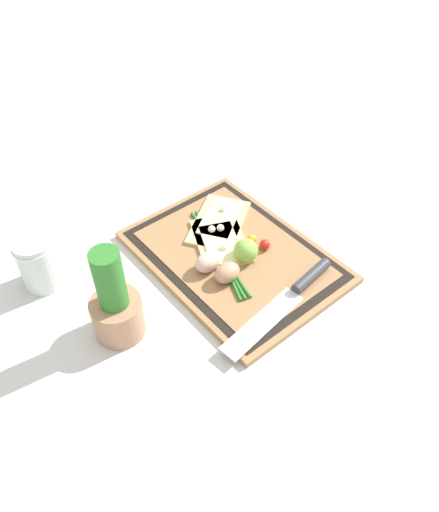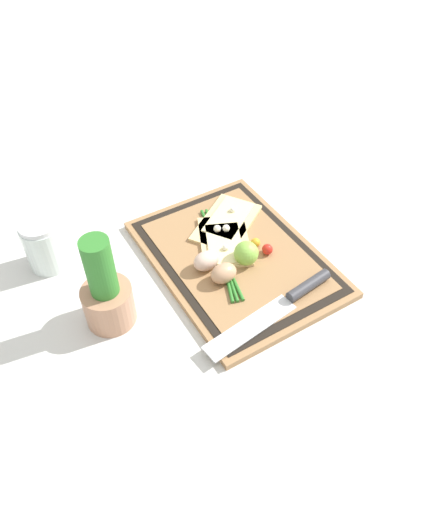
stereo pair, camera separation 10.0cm
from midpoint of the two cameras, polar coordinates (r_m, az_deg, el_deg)
name	(u,v)px [view 2 (the right image)]	position (r m, az deg, el deg)	size (l,w,h in m)	color
ground_plane	(235,260)	(1.04, 4.58, -0.66)	(6.00, 6.00, 0.00)	silver
cutting_board	(236,258)	(1.03, 4.61, -0.34)	(0.43, 0.31, 0.02)	#997047
pizza_slice_near	(227,221)	(1.09, 3.48, 3.85)	(0.18, 0.20, 0.02)	#DBBC7F
pizza_slice_far	(224,242)	(1.05, 3.22, 1.52)	(0.18, 0.16, 0.02)	#DBBC7F
knife	(290,298)	(0.95, 11.11, -4.93)	(0.07, 0.29, 0.02)	silver
egg_brown	(224,273)	(0.96, 3.45, -2.13)	(0.04, 0.05, 0.04)	tan
egg_pink	(207,262)	(0.98, 1.48, -0.82)	(0.04, 0.05, 0.04)	beige
lime	(246,253)	(1.00, 5.94, 0.18)	(0.05, 0.05, 0.05)	#7FB742
cherry_tomato_red	(267,249)	(1.03, 8.27, 0.62)	(0.02, 0.02, 0.02)	red
cherry_tomato_yellow	(256,244)	(1.04, 6.98, 1.27)	(0.02, 0.02, 0.02)	gold
scallion_bunch	(221,252)	(1.03, 2.91, 0.35)	(0.27, 0.11, 0.01)	#2D7528
herb_pot	(106,294)	(0.90, -9.73, -4.48)	(0.09, 0.09, 0.20)	#AD7A5B
sauce_jar	(45,247)	(1.04, -16.74, 0.88)	(0.08, 0.08, 0.11)	silver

